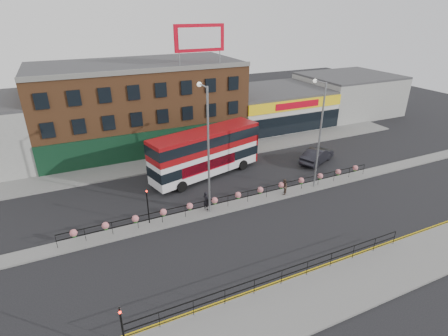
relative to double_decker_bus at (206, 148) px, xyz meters
name	(u,v)px	position (x,y,z in m)	size (l,w,h in m)	color
ground	(238,206)	(0.18, -7.03, -3.07)	(120.00, 120.00, 0.00)	black
south_pavement	(325,295)	(0.18, -19.03, -3.00)	(60.00, 4.00, 0.15)	slate
north_pavement	(192,158)	(0.18, 4.97, -3.00)	(60.00, 4.00, 0.15)	slate
median	(238,205)	(0.18, -7.03, -3.00)	(60.00, 1.60, 0.15)	slate
yellow_line_inner	(302,272)	(0.18, -16.73, -3.07)	(60.00, 0.10, 0.01)	gold
yellow_line_outer	(304,274)	(0.18, -16.91, -3.07)	(60.00, 0.10, 0.01)	gold
brick_building	(140,104)	(-3.82, 12.93, 2.05)	(25.00, 12.21, 10.30)	brown
supermarket	(273,106)	(16.18, 12.87, -0.42)	(15.00, 12.25, 5.30)	silver
warehouse_east	(348,94)	(30.93, 12.97, 0.08)	(14.50, 12.00, 6.30)	#959692
billboard	(200,38)	(2.68, 7.96, 10.11)	(6.00, 0.29, 4.40)	#BD0418
median_railing	(238,195)	(0.18, -7.03, -2.03)	(30.04, 0.56, 1.23)	black
south_railing	(282,274)	(-1.82, -17.13, -2.11)	(20.04, 0.05, 1.12)	black
double_decker_bus	(206,148)	(0.00, 0.00, 0.00)	(12.69, 5.91, 5.00)	silver
car	(317,155)	(12.86, -2.18, -2.22)	(5.46, 3.79, 1.71)	black
pedestrian_a	(206,200)	(-2.74, -6.58, -2.07)	(0.62, 0.74, 1.72)	black
pedestrian_b	(284,187)	(5.00, -7.17, -2.15)	(0.94, 0.94, 1.54)	#3E2F25
lamp_column_west	(207,141)	(-2.60, -6.78, 3.54)	(0.39, 1.91, 10.91)	gray
lamp_column_east	(319,127)	(8.62, -6.83, 3.18)	(0.37, 1.81, 10.30)	gray
traffic_light_south	(121,321)	(-11.82, -18.03, -0.60)	(0.15, 0.28, 3.65)	black
traffic_light_median	(147,198)	(-7.82, -6.63, -0.60)	(0.15, 0.28, 3.65)	black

